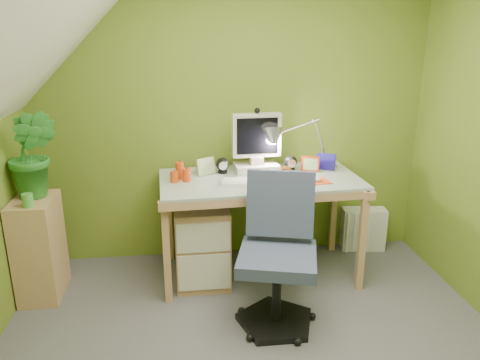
{
  "coord_description": "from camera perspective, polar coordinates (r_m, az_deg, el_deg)",
  "views": [
    {
      "loc": [
        -0.39,
        -2.14,
        1.87
      ],
      "look_at": [
        0.0,
        1.0,
        0.85
      ],
      "focal_mm": 35.0,
      "sensor_mm": 36.0,
      "label": 1
    }
  ],
  "objects": [
    {
      "name": "keyboard",
      "position": [
        3.39,
        1.5,
        -0.32
      ],
      "size": [
        0.45,
        0.23,
        0.02
      ],
      "primitive_type": "cube",
      "rotation": [
        0.0,
        0.0,
        -0.23
      ],
      "color": "white",
      "rests_on": "desk"
    },
    {
      "name": "desk",
      "position": [
        3.68,
        2.36,
        -5.7
      ],
      "size": [
        1.53,
        0.82,
        0.8
      ],
      "primitive_type": null,
      "rotation": [
        0.0,
        0.0,
        0.05
      ],
      "color": "tan",
      "rests_on": "floor"
    },
    {
      "name": "slope_ceiling",
      "position": [
        2.23,
        -23.93,
        15.85
      ],
      "size": [
        1.1,
        3.2,
        1.1
      ],
      "primitive_type": "cube",
      "color": "white",
      "rests_on": "wall_left"
    },
    {
      "name": "amber_tumbler",
      "position": [
        3.48,
        5.6,
        0.76
      ],
      "size": [
        0.09,
        0.09,
        0.1
      ],
      "primitive_type": "cylinder",
      "rotation": [
        0.0,
        0.0,
        0.11
      ],
      "color": "#985316",
      "rests_on": "desk"
    },
    {
      "name": "photo_frame_green",
      "position": [
        3.61,
        -4.18,
        1.68
      ],
      "size": [
        0.14,
        0.09,
        0.13
      ],
      "primitive_type": "cube",
      "rotation": [
        0.0,
        0.0,
        0.5
      ],
      "color": "#A3B87E",
      "rests_on": "desk"
    },
    {
      "name": "desk_lamp",
      "position": [
        3.73,
        8.93,
        5.74
      ],
      "size": [
        0.6,
        0.35,
        0.6
      ],
      "primitive_type": null,
      "rotation": [
        0.0,
        0.0,
        0.21
      ],
      "color": "silver",
      "rests_on": "desk"
    },
    {
      "name": "monitor",
      "position": [
        3.64,
        2.04,
        5.09
      ],
      "size": [
        0.4,
        0.25,
        0.53
      ],
      "primitive_type": null,
      "rotation": [
        0.0,
        0.0,
        0.06
      ],
      "color": "#BDB5AA",
      "rests_on": "desk"
    },
    {
      "name": "task_chair",
      "position": [
        3.02,
        4.6,
        -9.22
      ],
      "size": [
        0.68,
        0.68,
        1.0
      ],
      "primitive_type": null,
      "rotation": [
        0.0,
        0.0,
        -0.26
      ],
      "color": "#38415C",
      "rests_on": "floor"
    },
    {
      "name": "radiator",
      "position": [
        4.3,
        14.77,
        -5.79
      ],
      "size": [
        0.39,
        0.19,
        0.38
      ],
      "primitive_type": "cube",
      "rotation": [
        0.0,
        0.0,
        -0.12
      ],
      "color": "silver",
      "rests_on": "floor"
    },
    {
      "name": "speaker_right",
      "position": [
        3.72,
        6.17,
        2.08
      ],
      "size": [
        0.13,
        0.13,
        0.13
      ],
      "primitive_type": null,
      "rotation": [
        0.0,
        0.0,
        0.25
      ],
      "color": "black",
      "rests_on": "desk"
    },
    {
      "name": "green_cup",
      "position": [
        3.41,
        -24.45,
        -2.26
      ],
      "size": [
        0.09,
        0.09,
        0.09
      ],
      "primitive_type": "cylinder",
      "rotation": [
        0.0,
        0.0,
        0.26
      ],
      "color": "#509F42",
      "rests_on": "side_ledge"
    },
    {
      "name": "candle_cluster",
      "position": [
        3.48,
        -7.35,
        0.95
      ],
      "size": [
        0.18,
        0.16,
        0.13
      ],
      "primitive_type": null,
      "rotation": [
        0.0,
        0.0,
        -0.03
      ],
      "color": "#CF4311",
      "rests_on": "desk"
    },
    {
      "name": "speaker_left",
      "position": [
        3.64,
        -2.15,
        1.79
      ],
      "size": [
        0.11,
        0.11,
        0.12
      ],
      "primitive_type": null,
      "rotation": [
        0.0,
        0.0,
        0.09
      ],
      "color": "black",
      "rests_on": "desk"
    },
    {
      "name": "wall_back",
      "position": [
        3.82,
        -1.11,
        7.76
      ],
      "size": [
        3.2,
        0.01,
        2.4
      ],
      "primitive_type": "cube",
      "color": "olive",
      "rests_on": "floor"
    },
    {
      "name": "photo_frame_blue",
      "position": [
        3.8,
        10.44,
        2.22
      ],
      "size": [
        0.14,
        0.1,
        0.13
      ],
      "primitive_type": "cube",
      "rotation": [
        0.0,
        0.0,
        -0.55
      ],
      "color": "#1E1590",
      "rests_on": "desk"
    },
    {
      "name": "mousepad",
      "position": [
        3.49,
        8.99,
        -0.15
      ],
      "size": [
        0.24,
        0.19,
        0.01
      ],
      "primitive_type": "cube",
      "rotation": [
        0.0,
        0.0,
        0.11
      ],
      "color": "#DC4D22",
      "rests_on": "desk"
    },
    {
      "name": "photo_frame_red",
      "position": [
        3.72,
        8.55,
        1.94
      ],
      "size": [
        0.14,
        0.06,
        0.12
      ],
      "primitive_type": "cube",
      "rotation": [
        0.0,
        0.0,
        -0.32
      ],
      "color": "#AA2712",
      "rests_on": "desk"
    },
    {
      "name": "mouse",
      "position": [
        3.48,
        9.01,
        0.1
      ],
      "size": [
        0.12,
        0.09,
        0.04
      ],
      "primitive_type": "ellipsoid",
      "rotation": [
        0.0,
        0.0,
        -0.2
      ],
      "color": "white",
      "rests_on": "mousepad"
    },
    {
      "name": "potted_plant",
      "position": [
        3.51,
        -23.92,
        2.9
      ],
      "size": [
        0.37,
        0.31,
        0.62
      ],
      "primitive_type": "imported",
      "rotation": [
        0.0,
        0.0,
        -0.12
      ],
      "color": "#2C7D29",
      "rests_on": "side_ledge"
    },
    {
      "name": "side_ledge",
      "position": [
        3.7,
        -23.26,
        -7.6
      ],
      "size": [
        0.28,
        0.43,
        0.75
      ],
      "primitive_type": "cube",
      "color": "tan",
      "rests_on": "floor"
    }
  ]
}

